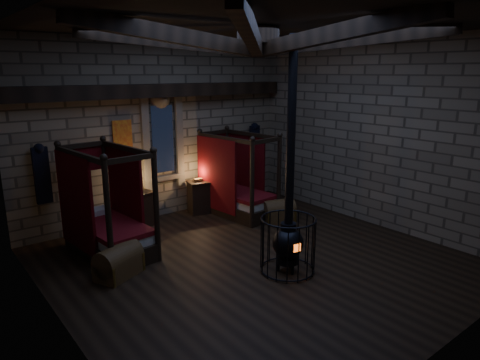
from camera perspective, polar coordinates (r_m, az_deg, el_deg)
room at (r=7.53m, az=1.93°, el=16.33°), size 7.02×7.02×4.29m
bed_left at (r=8.80m, az=-17.21°, el=-6.06°), size 1.24×2.08×2.08m
bed_right at (r=10.68m, az=-0.47°, el=-1.92°), size 1.19×2.01×2.01m
trunk_left at (r=7.85m, az=-15.87°, el=-10.49°), size 0.92×0.77×0.58m
trunk_right at (r=10.23m, az=5.13°, el=-4.21°), size 0.84×0.67×0.54m
nightstand_left at (r=10.11m, az=-13.00°, el=-3.70°), size 0.61×0.59×0.99m
nightstand_right at (r=10.78m, az=-5.54°, el=-2.26°), size 0.61×0.59×0.89m
stove at (r=7.64m, az=6.41°, el=-7.83°), size 0.98×0.98×4.05m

